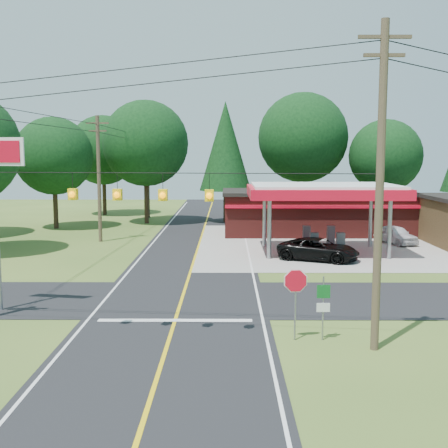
{
  "coord_description": "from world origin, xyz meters",
  "views": [
    {
      "loc": [
        2.2,
        -26.51,
        6.98
      ],
      "look_at": [
        2.0,
        7.0,
        2.8
      ],
      "focal_mm": 45.0,
      "sensor_mm": 36.0,
      "label": 1
    }
  ],
  "objects_px": {
    "sedan_car": "(396,235)",
    "gas_canopy": "(324,193)",
    "octagonal_stop_sign": "(296,286)",
    "suv_car": "(318,249)"
  },
  "relations": [
    {
      "from": "gas_canopy",
      "to": "suv_car",
      "type": "bearing_deg",
      "value": -104.61
    },
    {
      "from": "suv_car",
      "to": "octagonal_stop_sign",
      "type": "distance_m",
      "value": 16.44
    },
    {
      "from": "gas_canopy",
      "to": "octagonal_stop_sign",
      "type": "distance_m",
      "value": 19.61
    },
    {
      "from": "suv_car",
      "to": "octagonal_stop_sign",
      "type": "relative_size",
      "value": 1.92
    },
    {
      "from": "sedan_car",
      "to": "gas_canopy",
      "type": "bearing_deg",
      "value": -166.77
    },
    {
      "from": "suv_car",
      "to": "gas_canopy",
      "type": "bearing_deg",
      "value": 9.16
    },
    {
      "from": "sedan_car",
      "to": "octagonal_stop_sign",
      "type": "distance_m",
      "value": 25.39
    },
    {
      "from": "octagonal_stop_sign",
      "to": "gas_canopy",
      "type": "bearing_deg",
      "value": 77.41
    },
    {
      "from": "gas_canopy",
      "to": "octagonal_stop_sign",
      "type": "bearing_deg",
      "value": -102.59
    },
    {
      "from": "octagonal_stop_sign",
      "to": "suv_car",
      "type": "bearing_deg",
      "value": 77.79
    }
  ]
}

